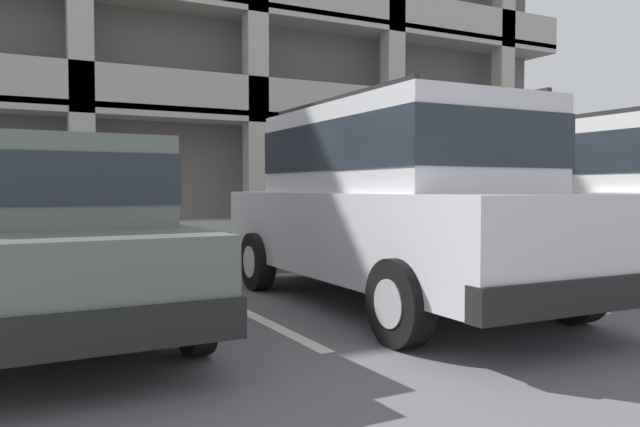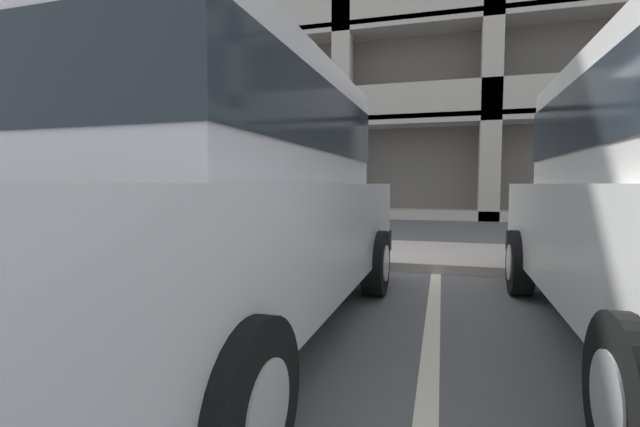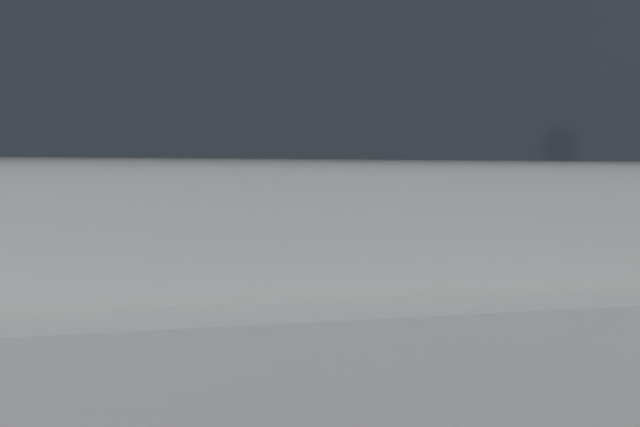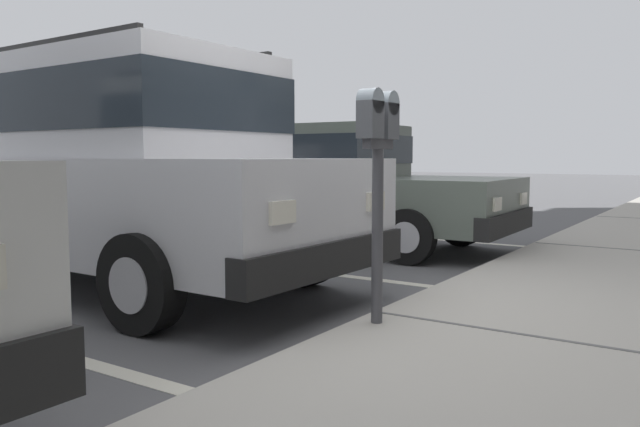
{
  "view_description": "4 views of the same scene",
  "coord_description": "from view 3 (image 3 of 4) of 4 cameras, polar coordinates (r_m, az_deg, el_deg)",
  "views": [
    {
      "loc": [
        -3.57,
        -7.67,
        1.17
      ],
      "look_at": [
        0.01,
        -0.81,
        0.86
      ],
      "focal_mm": 35.0,
      "sensor_mm": 36.0,
      "label": 1
    },
    {
      "loc": [
        1.54,
        -5.27,
        1.13
      ],
      "look_at": [
        0.23,
        -0.7,
        0.8
      ],
      "focal_mm": 24.0,
      "sensor_mm": 36.0,
      "label": 2
    },
    {
      "loc": [
        4.72,
        -1.66,
        1.31
      ],
      "look_at": [
        0.22,
        -0.75,
        1.0
      ],
      "focal_mm": 28.0,
      "sensor_mm": 36.0,
      "label": 3
    },
    {
      "loc": [
        3.58,
        2.14,
        1.14
      ],
      "look_at": [
        -0.29,
        -0.41,
        0.72
      ],
      "focal_mm": 35.0,
      "sensor_mm": 36.0,
      "label": 4
    }
  ],
  "objects": [
    {
      "name": "ground_plane",
      "position": [
        5.19,
        7.84,
        -11.33
      ],
      "size": [
        80.0,
        80.0,
        0.1
      ],
      "color": "#565659"
    },
    {
      "name": "sidewalk",
      "position": [
        5.71,
        20.41,
        -8.98
      ],
      "size": [
        40.0,
        2.2,
        0.12
      ],
      "color": "#ADA89E",
      "rests_on": "ground_plane"
    },
    {
      "name": "parking_stall_lines",
      "position": [
        3.5,
        -6.65,
        -18.05
      ],
      "size": [
        11.99,
        4.8,
        0.01
      ],
      "color": "silver",
      "rests_on": "ground_plane"
    },
    {
      "name": "silver_suv",
      "position": [
        4.81,
        -21.19,
        1.0
      ],
      "size": [
        2.07,
        4.81,
        2.03
      ],
      "rotation": [
        0.0,
        0.0,
        -0.02
      ],
      "color": "silver",
      "rests_on": "ground_plane"
    },
    {
      "name": "red_sedan",
      "position": [
        7.95,
        -15.17,
        0.24
      ],
      "size": [
        1.92,
        4.52,
        1.54
      ],
      "rotation": [
        0.0,
        0.0,
        0.02
      ],
      "color": "#5B665B",
      "rests_on": "ground_plane"
    },
    {
      "name": "dark_hatchback",
      "position": [
        1.62,
        -27.09,
        -4.42
      ],
      "size": [
        2.1,
        4.82,
        2.03
      ],
      "rotation": [
        0.0,
        0.0,
        -0.02
      ],
      "color": "silver",
      "rests_on": "ground_plane"
    },
    {
      "name": "parking_meter_near",
      "position": [
        4.92,
        12.7,
        2.33
      ],
      "size": [
        0.35,
        0.12,
        1.43
      ],
      "color": "#47474C",
      "rests_on": "sidewalk"
    }
  ]
}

